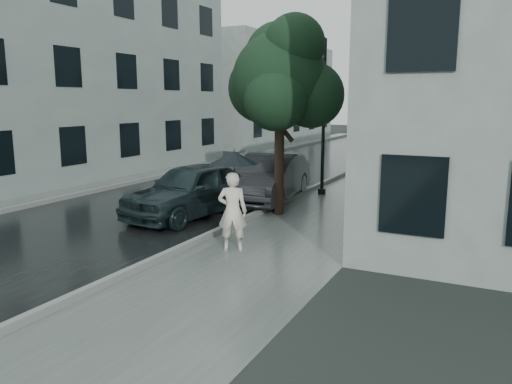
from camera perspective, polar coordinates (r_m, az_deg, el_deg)
The scene contains 14 objects.
ground at distance 9.85m, azimuth -4.09°, elevation -9.45°, with size 120.00×120.00×0.00m, color black.
sidewalk at distance 20.75m, azimuth 13.44°, elevation 0.88°, with size 3.50×60.00×0.01m, color slate.
kerb_near at distance 21.20m, azimuth 8.64°, elevation 1.44°, with size 0.15×60.00×0.15m, color slate.
asphalt_road at distance 22.50m, azimuth 0.11°, elevation 1.88°, with size 6.85×60.00×0.00m, color black.
kerb_far at distance 24.22m, azimuth -7.36°, elevation 2.58°, with size 0.15×60.00×0.15m, color slate.
sidewalk_far at distance 24.74m, azimuth -9.14°, elevation 2.54°, with size 1.70×60.00×0.01m, color #4C5451.
building_far_a at distance 24.47m, azimuth -23.54°, elevation 12.88°, with size 7.02×20.00×9.50m.
building_far_b at distance 42.25m, azimuth 0.24°, elevation 11.32°, with size 7.02×18.00×8.00m.
pedestrian at distance 11.15m, azimuth -2.70°, elevation -2.21°, with size 0.66×0.43×1.80m, color silver.
umbrella at distance 10.97m, azimuth -2.51°, elevation 3.96°, with size 1.17×1.17×1.37m.
street_tree at distance 14.66m, azimuth 2.92°, elevation 12.79°, with size 3.56×3.23×5.69m.
lamp_post at distance 17.95m, azimuth 7.30°, elevation 9.76°, with size 0.84×0.37×5.55m.
car_near at distance 14.62m, azimuth -7.32°, elevation 0.27°, with size 1.85×4.59×1.57m, color #19272A.
car_far at distance 16.75m, azimuth 1.53°, elevation 1.68°, with size 1.68×4.81×1.58m, color #212326.
Camera 1 is at (4.70, -7.99, 3.35)m, focal length 35.00 mm.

